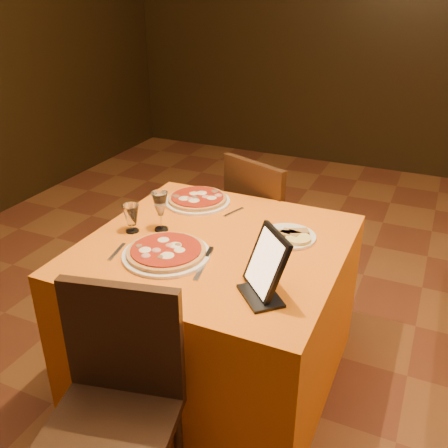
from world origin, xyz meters
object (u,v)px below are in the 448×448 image
at_px(water_glass, 131,219).
at_px(wine_glass, 160,211).
at_px(pizza_near, 166,253).
at_px(main_table, 216,312).
at_px(chair_main_far, 274,227).
at_px(tablet, 266,262).
at_px(pizza_far, 197,200).
at_px(chair_main_near, 107,433).

bearing_deg(water_glass, wine_glass, 31.54).
bearing_deg(pizza_near, main_table, 54.35).
height_order(chair_main_far, tablet, tablet).
relative_size(wine_glass, water_glass, 1.46).
bearing_deg(chair_main_far, wine_glass, 92.55).
relative_size(main_table, tablet, 4.51).
xyz_separation_m(main_table, water_glass, (-0.39, -0.06, 0.44)).
bearing_deg(tablet, chair_main_far, 153.56).
bearing_deg(main_table, wine_glass, 177.98).
bearing_deg(pizza_near, tablet, -8.59).
relative_size(chair_main_far, water_glass, 7.00).
bearing_deg(pizza_far, wine_glass, -91.45).
distance_m(main_table, chair_main_far, 0.82).
distance_m(chair_main_near, tablet, 0.78).
distance_m(pizza_far, wine_glass, 0.35).
bearing_deg(chair_main_near, tablet, 47.75).
height_order(main_table, wine_glass, wine_glass).
height_order(chair_main_near, water_glass, chair_main_near).
distance_m(pizza_near, tablet, 0.48).
xyz_separation_m(pizza_near, water_glass, (-0.26, 0.13, 0.05)).
height_order(chair_main_far, pizza_far, chair_main_far).
distance_m(main_table, wine_glass, 0.55).
bearing_deg(wine_glass, chair_main_near, -71.77).
relative_size(water_glass, tablet, 0.53).
relative_size(pizza_far, wine_glass, 1.77).
bearing_deg(water_glass, tablet, -15.64).
bearing_deg(chair_main_far, main_table, 111.73).
bearing_deg(water_glass, pizza_far, 73.65).
bearing_deg(water_glass, main_table, 8.62).
relative_size(chair_main_near, pizza_near, 2.47).
distance_m(main_table, chair_main_near, 0.84).
xyz_separation_m(wine_glass, water_glass, (-0.11, -0.07, -0.03)).
bearing_deg(tablet, wine_glass, -157.44).
distance_m(main_table, pizza_near, 0.46).
distance_m(pizza_near, water_glass, 0.29).
xyz_separation_m(chair_main_near, pizza_near, (-0.14, 0.65, 0.31)).
height_order(wine_glass, water_glass, wine_glass).
distance_m(chair_main_far, pizza_near, 1.06).
distance_m(pizza_far, tablet, 0.86).
xyz_separation_m(wine_glass, tablet, (0.61, -0.27, 0.03)).
xyz_separation_m(chair_main_near, pizza_far, (-0.27, 1.19, 0.31)).
bearing_deg(chair_main_near, main_table, 77.28).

